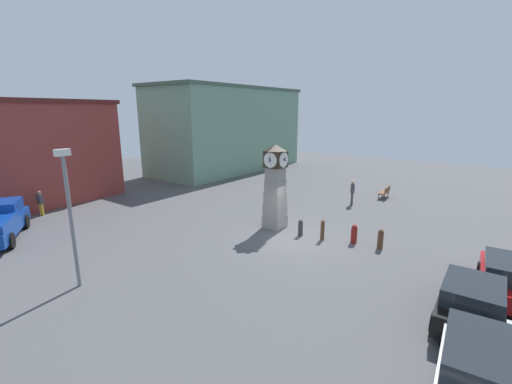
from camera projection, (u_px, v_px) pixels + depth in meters
ground_plane at (293, 238)px, 18.12m from camera, size 68.37×68.37×0.00m
clock_tower at (275, 188)px, 19.28m from camera, size 1.26×1.31×4.77m
bollard_near_tower at (380, 239)px, 16.68m from camera, size 0.27×0.27×0.99m
bollard_mid_row at (354, 234)px, 17.40m from camera, size 0.31×0.31×0.97m
bollard_far_row at (322, 230)px, 17.78m from camera, size 0.21×0.21×1.08m
bollard_end_row at (300, 228)px, 18.41m from camera, size 0.25×0.25×0.91m
car_navy_sedan at (481, 365)px, 8.08m from camera, size 4.58×2.10×1.48m
car_near_tower at (472, 302)px, 10.72m from camera, size 3.90×1.93×1.52m
car_by_building at (509, 278)px, 12.24m from camera, size 4.03×2.06×1.52m
bench at (385, 191)px, 26.27m from camera, size 1.63×0.62×0.90m
pedestrian_near_bench at (40, 202)px, 21.85m from camera, size 0.30×0.43×1.62m
pedestrian_crossing_lot at (352, 191)px, 24.22m from camera, size 0.47×0.39×1.77m
street_lamp_far_side at (70, 208)px, 12.50m from camera, size 0.50×0.24×5.29m
warehouse_blue_far at (8, 154)px, 23.43m from camera, size 14.04×7.95×7.36m
storefront_low_left at (229, 129)px, 38.42m from camera, size 18.72×7.81×9.05m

